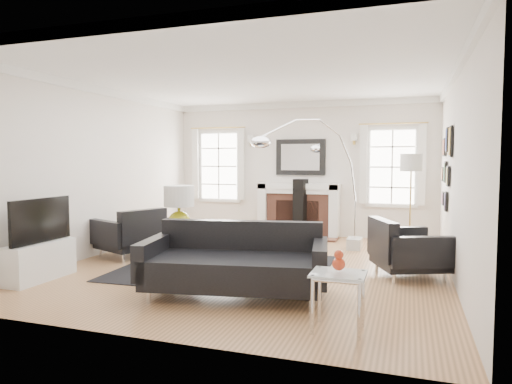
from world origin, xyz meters
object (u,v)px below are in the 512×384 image
(sofa, at_px, (236,263))
(coffee_table, at_px, (264,233))
(gourd_lamp, at_px, (179,206))
(arc_floor_lamp, at_px, (310,178))
(armchair_right, at_px, (405,250))
(armchair_left, at_px, (132,234))
(fireplace, at_px, (298,210))

(sofa, relative_size, coffee_table, 2.60)
(gourd_lamp, distance_m, arc_floor_lamp, 2.32)
(armchair_right, bearing_deg, arc_floor_lamp, 143.15)
(sofa, xyz_separation_m, armchair_left, (-2.40, 1.47, -0.01))
(coffee_table, bearing_deg, armchair_left, -155.00)
(fireplace, relative_size, arc_floor_lamp, 0.72)
(fireplace, distance_m, arc_floor_lamp, 1.86)
(armchair_right, bearing_deg, gourd_lamp, -172.39)
(armchair_left, relative_size, gourd_lamp, 1.73)
(fireplace, xyz_separation_m, armchair_right, (2.14, -2.77, -0.18))
(armchair_left, bearing_deg, armchair_right, 0.75)
(armchair_right, relative_size, arc_floor_lamp, 0.51)
(armchair_right, distance_m, gourd_lamp, 3.27)
(armchair_left, xyz_separation_m, coffee_table, (2.00, 0.93, -0.01))
(armchair_left, relative_size, arc_floor_lamp, 0.52)
(sofa, height_order, arc_floor_lamp, arc_floor_lamp)
(armchair_left, xyz_separation_m, armchair_right, (4.28, 0.06, -0.00))
(fireplace, bearing_deg, armchair_right, -52.35)
(coffee_table, bearing_deg, fireplace, 85.80)
(sofa, bearing_deg, arc_floor_lamp, 83.30)
(armchair_left, height_order, coffee_table, armchair_left)
(fireplace, bearing_deg, coffee_table, -94.20)
(gourd_lamp, bearing_deg, armchair_right, 7.61)
(coffee_table, bearing_deg, gourd_lamp, -125.25)
(fireplace, height_order, coffee_table, fireplace)
(armchair_right, relative_size, coffee_table, 1.41)
(sofa, xyz_separation_m, gourd_lamp, (-1.33, 1.09, 0.53))
(gourd_lamp, bearing_deg, fireplace, 71.66)
(fireplace, height_order, armchair_left, fireplace)
(coffee_table, height_order, arc_floor_lamp, arc_floor_lamp)
(armchair_left, distance_m, gourd_lamp, 1.26)
(gourd_lamp, xyz_separation_m, arc_floor_lamp, (1.64, 1.60, 0.37))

